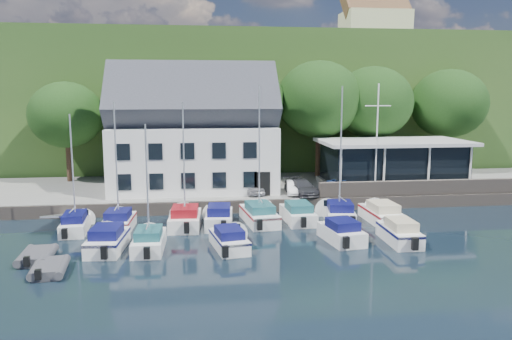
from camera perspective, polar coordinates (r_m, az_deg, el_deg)
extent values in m
plane|color=black|center=(29.62, 6.98, -9.76)|extent=(180.00, 180.00, 0.00)
cube|color=gray|center=(46.11, 1.71, -2.26)|extent=(60.00, 13.00, 1.00)
cube|color=#63584F|center=(39.84, 3.15, -4.07)|extent=(60.00, 0.30, 1.00)
cube|color=#25491B|center=(89.47, -2.68, 8.01)|extent=(160.00, 75.00, 16.00)
cube|color=#515C2E|center=(98.56, 1.68, 12.84)|extent=(50.00, 30.00, 0.30)
cube|color=#63584F|center=(43.71, 18.75, -1.90)|extent=(18.00, 0.50, 1.20)
imported|color=#B7B8BC|center=(41.75, -0.50, -1.92)|extent=(2.10, 3.71, 1.19)
imported|color=white|center=(41.82, 4.38, -1.97)|extent=(1.69, 3.55, 1.12)
imported|color=#303136|center=(41.61, 5.19, -1.95)|extent=(2.61, 4.58, 1.25)
imported|color=#33549C|center=(42.97, 10.05, -1.75)|extent=(1.97, 3.62, 1.17)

